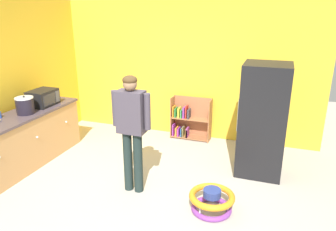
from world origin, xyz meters
TOP-DOWN VIEW (x-y plane):
  - ground_plane at (0.00, 0.00)m, footprint 12.00×12.00m
  - back_wall at (0.00, 2.33)m, footprint 5.20×0.06m
  - left_side_wall at (-2.63, 0.80)m, footprint 0.06×2.99m
  - kitchen_counter at (-2.20, 0.05)m, footprint 0.65×2.35m
  - refrigerator at (1.56, 1.14)m, footprint 0.73×0.68m
  - bookshelf at (0.08, 2.14)m, footprint 0.80×0.28m
  - standing_person at (-0.13, -0.04)m, footprint 0.57×0.22m
  - baby_walker at (1.06, -0.18)m, footprint 0.60×0.60m
  - microwave at (-2.18, 0.64)m, footprint 0.37×0.48m
  - crock_pot at (-2.15, 0.16)m, footprint 0.29×0.29m
  - green_cup at (-2.41, 0.88)m, footprint 0.08×0.08m

SIDE VIEW (x-z plane):
  - ground_plane at x=0.00m, z-range 0.00..0.00m
  - baby_walker at x=1.06m, z-range 0.00..0.32m
  - bookshelf at x=0.08m, z-range -0.06..0.79m
  - kitchen_counter at x=-2.20m, z-range 0.00..0.90m
  - refrigerator at x=1.56m, z-range 0.00..1.78m
  - green_cup at x=-2.41m, z-range 0.90..0.99m
  - standing_person at x=-0.13m, z-range 0.17..1.89m
  - crock_pot at x=-2.15m, z-range 0.89..1.19m
  - microwave at x=-2.18m, z-range 0.90..1.18m
  - back_wall at x=0.00m, z-range 0.00..2.70m
  - left_side_wall at x=-2.63m, z-range 0.00..2.70m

